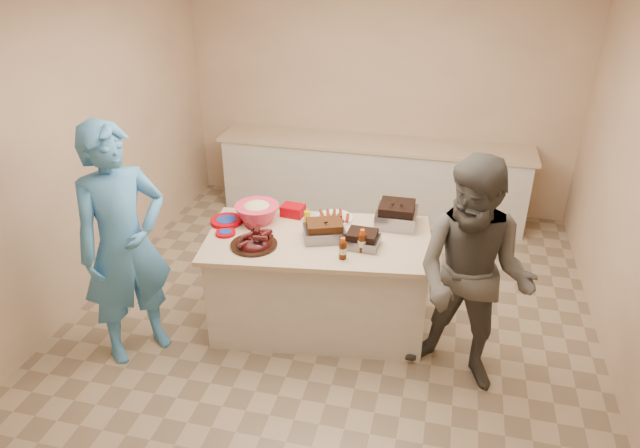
% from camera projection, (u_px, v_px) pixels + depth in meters
% --- Properties ---
extents(room, '(4.50, 5.00, 2.70)m').
position_uv_depth(room, '(331.00, 319.00, 5.05)').
color(room, '#CEAC8A').
rests_on(room, ground).
extents(back_counter, '(3.60, 0.64, 0.90)m').
position_uv_depth(back_counter, '(372.00, 178.00, 6.73)').
color(back_counter, beige).
rests_on(back_counter, ground).
extents(island, '(1.92, 1.19, 0.86)m').
position_uv_depth(island, '(319.00, 323.00, 4.99)').
color(island, beige).
rests_on(island, ground).
extents(rib_platter, '(0.47, 0.47, 0.15)m').
position_uv_depth(rib_platter, '(254.00, 246.00, 4.48)').
color(rib_platter, '#3E0A0B').
rests_on(rib_platter, island).
extents(pulled_pork_tray, '(0.39, 0.34, 0.10)m').
position_uv_depth(pulled_pork_tray, '(324.00, 239.00, 4.58)').
color(pulled_pork_tray, '#47230F').
rests_on(pulled_pork_tray, island).
extents(brisket_tray, '(0.28, 0.23, 0.08)m').
position_uv_depth(brisket_tray, '(362.00, 246.00, 4.48)').
color(brisket_tray, black).
rests_on(brisket_tray, island).
extents(roasting_pan, '(0.33, 0.33, 0.13)m').
position_uv_depth(roasting_pan, '(396.00, 224.00, 4.80)').
color(roasting_pan, gray).
rests_on(roasting_pan, island).
extents(coleslaw_bowl, '(0.43, 0.43, 0.26)m').
position_uv_depth(coleslaw_bowl, '(258.00, 221.00, 4.85)').
color(coleslaw_bowl, '#DA2D50').
rests_on(coleslaw_bowl, island).
extents(sausage_plate, '(0.40, 0.40, 0.05)m').
position_uv_depth(sausage_plate, '(334.00, 219.00, 4.90)').
color(sausage_plate, silver).
rests_on(sausage_plate, island).
extents(mac_cheese_dish, '(0.29, 0.23, 0.07)m').
position_uv_depth(mac_cheese_dish, '(392.00, 220.00, 4.88)').
color(mac_cheese_dish, '#CF7802').
rests_on(mac_cheese_dish, island).
extents(bbq_bottle_a, '(0.07, 0.07, 0.18)m').
position_uv_depth(bbq_bottle_a, '(343.00, 258.00, 4.31)').
color(bbq_bottle_a, '#3C1404').
rests_on(bbq_bottle_a, island).
extents(bbq_bottle_b, '(0.07, 0.07, 0.19)m').
position_uv_depth(bbq_bottle_b, '(362.00, 251.00, 4.40)').
color(bbq_bottle_b, '#3C1404').
rests_on(bbq_bottle_b, island).
extents(mustard_bottle, '(0.06, 0.06, 0.13)m').
position_uv_depth(mustard_bottle, '(307.00, 222.00, 4.84)').
color(mustard_bottle, '#E1BF04').
rests_on(mustard_bottle, island).
extents(sauce_bowl, '(0.15, 0.06, 0.14)m').
position_uv_depth(sauce_bowl, '(323.00, 227.00, 4.76)').
color(sauce_bowl, silver).
rests_on(sauce_bowl, island).
extents(plate_stack_large, '(0.31, 0.31, 0.03)m').
position_uv_depth(plate_stack_large, '(227.00, 223.00, 4.83)').
color(plate_stack_large, '#93000A').
rests_on(plate_stack_large, island).
extents(plate_stack_small, '(0.19, 0.19, 0.02)m').
position_uv_depth(plate_stack_small, '(226.00, 234.00, 4.65)').
color(plate_stack_small, '#93000A').
rests_on(plate_stack_small, island).
extents(plastic_cup, '(0.12, 0.11, 0.10)m').
position_uv_depth(plastic_cup, '(248.00, 215.00, 4.96)').
color(plastic_cup, '#975E1F').
rests_on(plastic_cup, island).
extents(basket_stack, '(0.21, 0.16, 0.10)m').
position_uv_depth(basket_stack, '(293.00, 215.00, 4.95)').
color(basket_stack, '#93000A').
rests_on(basket_stack, island).
extents(guest_blue, '(1.96, 1.73, 0.46)m').
position_uv_depth(guest_blue, '(143.00, 347.00, 4.71)').
color(guest_blue, '#428BCC').
rests_on(guest_blue, ground).
extents(guest_gray, '(1.38, 1.97, 0.68)m').
position_uv_depth(guest_gray, '(458.00, 376.00, 4.41)').
color(guest_gray, '#54524C').
rests_on(guest_gray, ground).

